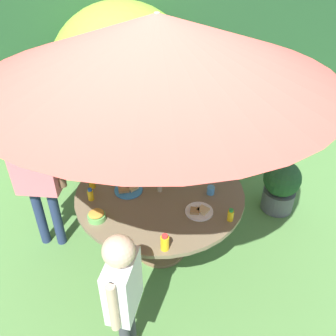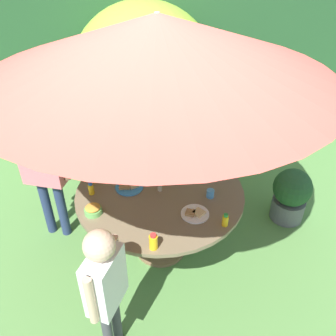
% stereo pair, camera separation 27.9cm
% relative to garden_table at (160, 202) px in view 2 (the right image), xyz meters
% --- Properties ---
extents(ground_plane, '(10.00, 10.00, 0.02)m').
position_rel_garden_table_xyz_m(ground_plane, '(0.00, 0.00, -0.57)').
color(ground_plane, '#548442').
extents(hedge_backdrop, '(9.00, 0.70, 1.69)m').
position_rel_garden_table_xyz_m(hedge_backdrop, '(0.00, 3.13, 0.28)').
color(hedge_backdrop, '#234C28').
rests_on(hedge_backdrop, ground_plane).
extents(garden_table, '(1.38, 1.38, 0.69)m').
position_rel_garden_table_xyz_m(garden_table, '(0.00, 0.00, 0.00)').
color(garden_table, brown).
rests_on(garden_table, ground_plane).
extents(patio_umbrella, '(2.40, 2.40, 2.05)m').
position_rel_garden_table_xyz_m(patio_umbrella, '(0.00, 0.00, 1.30)').
color(patio_umbrella, '#B7AD8C').
rests_on(patio_umbrella, ground_plane).
extents(wooden_chair, '(0.60, 0.60, 0.92)m').
position_rel_garden_table_xyz_m(wooden_chair, '(-0.67, 1.20, -0.05)').
color(wooden_chair, '#93704C').
rests_on(wooden_chair, ground_plane).
extents(dome_tent, '(2.18, 2.18, 1.75)m').
position_rel_garden_table_xyz_m(dome_tent, '(-0.27, 2.19, 0.31)').
color(dome_tent, '#8CC633').
rests_on(dome_tent, ground_plane).
extents(potted_plant, '(0.37, 0.37, 0.57)m').
position_rel_garden_table_xyz_m(potted_plant, '(1.27, 0.44, -0.26)').
color(potted_plant, '#595960').
rests_on(potted_plant, ground_plane).
extents(child_in_blue_shirt, '(0.29, 0.44, 1.35)m').
position_rel_garden_table_xyz_m(child_in_blue_shirt, '(-0.30, 1.01, 0.30)').
color(child_in_blue_shirt, brown).
rests_on(child_in_blue_shirt, ground_plane).
extents(child_in_pink_shirt, '(0.46, 0.27, 1.39)m').
position_rel_garden_table_xyz_m(child_in_pink_shirt, '(-1.00, 0.21, 0.33)').
color(child_in_pink_shirt, navy).
rests_on(child_in_pink_shirt, ground_plane).
extents(child_in_white_shirt, '(0.24, 0.37, 1.11)m').
position_rel_garden_table_xyz_m(child_in_white_shirt, '(-0.31, -0.91, 0.15)').
color(child_in_white_shirt, '#3F3F47').
rests_on(child_in_white_shirt, ground_plane).
extents(snack_bowl, '(0.13, 0.13, 0.07)m').
position_rel_garden_table_xyz_m(snack_bowl, '(-0.49, -0.28, 0.16)').
color(snack_bowl, '#66B259').
rests_on(snack_bowl, garden_table).
extents(plate_near_right, '(0.21, 0.21, 0.03)m').
position_rel_garden_table_xyz_m(plate_near_right, '(0.27, -0.29, 0.14)').
color(plate_near_right, white).
rests_on(plate_near_right, garden_table).
extents(plate_far_left, '(0.24, 0.24, 0.03)m').
position_rel_garden_table_xyz_m(plate_far_left, '(0.16, 0.21, 0.14)').
color(plate_far_left, white).
rests_on(plate_far_left, garden_table).
extents(plate_center_front, '(0.23, 0.23, 0.03)m').
position_rel_garden_table_xyz_m(plate_center_front, '(-0.26, 0.03, 0.14)').
color(plate_center_front, '#338CD8').
rests_on(plate_center_front, garden_table).
extents(juice_bottle_near_left, '(0.05, 0.05, 0.13)m').
position_rel_garden_table_xyz_m(juice_bottle_near_left, '(-0.03, 0.12, 0.19)').
color(juice_bottle_near_left, yellow).
rests_on(juice_bottle_near_left, garden_table).
extents(juice_bottle_far_right, '(0.06, 0.06, 0.13)m').
position_rel_garden_table_xyz_m(juice_bottle_far_right, '(-0.02, -0.62, 0.18)').
color(juice_bottle_far_right, yellow).
rests_on(juice_bottle_far_right, garden_table).
extents(juice_bottle_center_back, '(0.05, 0.05, 0.11)m').
position_rel_garden_table_xyz_m(juice_bottle_center_back, '(-0.55, -0.05, 0.18)').
color(juice_bottle_center_back, yellow).
rests_on(juice_bottle_center_back, garden_table).
extents(juice_bottle_mid_left, '(0.05, 0.05, 0.13)m').
position_rel_garden_table_xyz_m(juice_bottle_mid_left, '(-0.55, 0.11, 0.19)').
color(juice_bottle_mid_left, yellow).
rests_on(juice_bottle_mid_left, garden_table).
extents(juice_bottle_mid_right, '(0.05, 0.05, 0.11)m').
position_rel_garden_table_xyz_m(juice_bottle_mid_right, '(0.48, -0.40, 0.17)').
color(juice_bottle_mid_right, yellow).
rests_on(juice_bottle_mid_right, garden_table).
extents(cup_near, '(0.06, 0.06, 0.07)m').
position_rel_garden_table_xyz_m(cup_near, '(0.40, -0.08, 0.16)').
color(cup_near, '#4C99D8').
rests_on(cup_near, garden_table).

